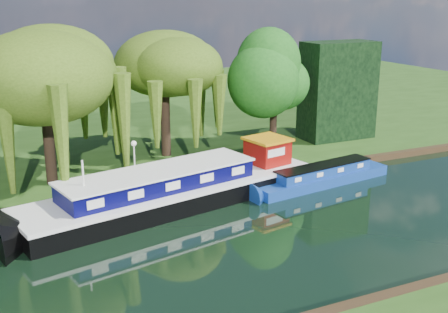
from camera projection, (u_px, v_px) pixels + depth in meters
name	position (u px, v px, depth m)	size (l,w,h in m)	color
ground	(186.00, 249.00, 27.78)	(120.00, 120.00, 0.00)	black
far_bank	(65.00, 115.00, 57.31)	(120.00, 52.00, 0.45)	#1E3D10
dutch_barge	(177.00, 189.00, 33.36)	(19.27, 8.04, 3.97)	black
narrowboat	(323.00, 177.00, 36.99)	(10.55, 3.20, 1.52)	navy
white_cruiser	(323.00, 183.00, 37.47)	(2.02, 2.34, 1.23)	silver
willow_left	(43.00, 77.00, 34.16)	(7.88, 7.88, 9.44)	black
willow_right	(164.00, 75.00, 40.64)	(6.80, 6.80, 8.29)	black
tree_far_right	(274.00, 78.00, 42.81)	(4.89, 4.89, 7.99)	black
conifer_hedge	(338.00, 90.00, 46.42)	(6.00, 3.00, 8.00)	black
lamppost	(134.00, 150.00, 36.44)	(0.36, 0.36, 2.56)	silver
mooring_posts	(129.00, 183.00, 34.62)	(19.16, 0.16, 1.00)	silver
reeds_near	(402.00, 278.00, 23.82)	(33.70, 1.50, 1.10)	#1C5316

